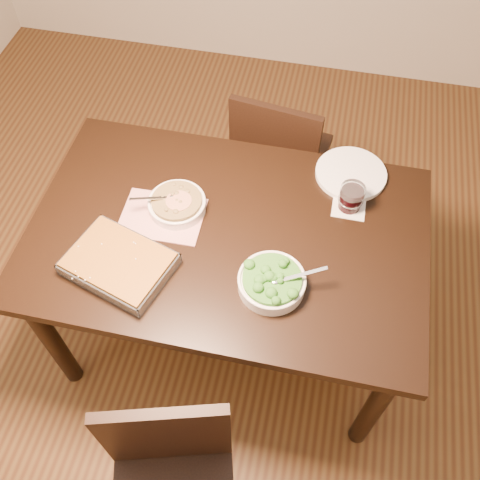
{
  "coord_description": "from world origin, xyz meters",
  "views": [
    {
      "loc": [
        0.27,
        -1.07,
        2.27
      ],
      "look_at": [
        0.06,
        -0.06,
        0.8
      ],
      "focal_mm": 40.0,
      "sensor_mm": 36.0,
      "label": 1
    }
  ],
  "objects_px": {
    "broccoli_bowl": "(272,282)",
    "chair_far": "(279,156)",
    "dinner_plate": "(351,174)",
    "baking_dish": "(119,264)",
    "table": "(228,247)",
    "stew_bowl": "(177,204)",
    "wine_tumbler": "(351,197)"
  },
  "relations": [
    {
      "from": "wine_tumbler",
      "to": "chair_far",
      "type": "height_order",
      "value": "wine_tumbler"
    },
    {
      "from": "baking_dish",
      "to": "chair_far",
      "type": "relative_size",
      "value": 0.47
    },
    {
      "from": "table",
      "to": "chair_far",
      "type": "xyz_separation_m",
      "value": [
        0.09,
        0.67,
        -0.19
      ]
    },
    {
      "from": "wine_tumbler",
      "to": "dinner_plate",
      "type": "xyz_separation_m",
      "value": [
        -0.01,
        0.15,
        -0.05
      ]
    },
    {
      "from": "broccoli_bowl",
      "to": "chair_far",
      "type": "relative_size",
      "value": 0.29
    },
    {
      "from": "wine_tumbler",
      "to": "stew_bowl",
      "type": "bearing_deg",
      "value": -166.92
    },
    {
      "from": "broccoli_bowl",
      "to": "chair_far",
      "type": "distance_m",
      "value": 0.92
    },
    {
      "from": "broccoli_bowl",
      "to": "chair_far",
      "type": "height_order",
      "value": "chair_far"
    },
    {
      "from": "table",
      "to": "dinner_plate",
      "type": "distance_m",
      "value": 0.55
    },
    {
      "from": "dinner_plate",
      "to": "chair_far",
      "type": "height_order",
      "value": "chair_far"
    },
    {
      "from": "dinner_plate",
      "to": "baking_dish",
      "type": "bearing_deg",
      "value": -140.95
    },
    {
      "from": "wine_tumbler",
      "to": "chair_far",
      "type": "relative_size",
      "value": 0.12
    },
    {
      "from": "stew_bowl",
      "to": "broccoli_bowl",
      "type": "distance_m",
      "value": 0.46
    },
    {
      "from": "baking_dish",
      "to": "table",
      "type": "bearing_deg",
      "value": 52.38
    },
    {
      "from": "dinner_plate",
      "to": "table",
      "type": "bearing_deg",
      "value": -138.0
    },
    {
      "from": "broccoli_bowl",
      "to": "baking_dish",
      "type": "xyz_separation_m",
      "value": [
        -0.51,
        -0.04,
        -0.0
      ]
    },
    {
      "from": "table",
      "to": "chair_far",
      "type": "distance_m",
      "value": 0.7
    },
    {
      "from": "table",
      "to": "wine_tumbler",
      "type": "bearing_deg",
      "value": 26.74
    },
    {
      "from": "stew_bowl",
      "to": "wine_tumbler",
      "type": "relative_size",
      "value": 2.2
    },
    {
      "from": "dinner_plate",
      "to": "broccoli_bowl",
      "type": "bearing_deg",
      "value": -110.99
    },
    {
      "from": "stew_bowl",
      "to": "wine_tumbler",
      "type": "distance_m",
      "value": 0.62
    },
    {
      "from": "chair_far",
      "to": "table",
      "type": "bearing_deg",
      "value": 91.22
    },
    {
      "from": "stew_bowl",
      "to": "dinner_plate",
      "type": "distance_m",
      "value": 0.67
    },
    {
      "from": "stew_bowl",
      "to": "dinner_plate",
      "type": "relative_size",
      "value": 0.81
    },
    {
      "from": "wine_tumbler",
      "to": "chair_far",
      "type": "bearing_deg",
      "value": 124.49
    },
    {
      "from": "stew_bowl",
      "to": "chair_far",
      "type": "distance_m",
      "value": 0.74
    },
    {
      "from": "broccoli_bowl",
      "to": "dinner_plate",
      "type": "distance_m",
      "value": 0.58
    },
    {
      "from": "wine_tumbler",
      "to": "table",
      "type": "bearing_deg",
      "value": -153.26
    },
    {
      "from": "wine_tumbler",
      "to": "dinner_plate",
      "type": "distance_m",
      "value": 0.16
    },
    {
      "from": "broccoli_bowl",
      "to": "baking_dish",
      "type": "height_order",
      "value": "broccoli_bowl"
    },
    {
      "from": "stew_bowl",
      "to": "wine_tumbler",
      "type": "height_order",
      "value": "wine_tumbler"
    },
    {
      "from": "table",
      "to": "wine_tumbler",
      "type": "relative_size",
      "value": 14.12
    }
  ]
}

